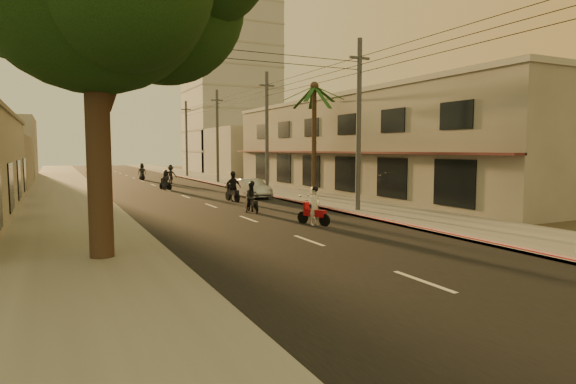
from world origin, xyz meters
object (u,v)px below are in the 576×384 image
(scooter_red, at_px, (315,207))
(scooter_far_b, at_px, (171,175))
(scooter_mid_a, at_px, (252,198))
(scooter_far_a, at_px, (166,181))
(palm_tree, at_px, (314,93))
(scooter_far_c, at_px, (142,172))
(parked_car, at_px, (252,188))
(scooter_mid_b, at_px, (233,188))

(scooter_red, relative_size, scooter_far_b, 0.93)
(scooter_mid_a, bearing_deg, scooter_far_a, 95.09)
(scooter_red, xyz_separation_m, scooter_mid_a, (-0.88, 5.14, -0.02))
(palm_tree, xyz_separation_m, scooter_far_b, (-6.09, 17.32, -6.31))
(scooter_far_b, xyz_separation_m, scooter_far_c, (-1.59, 6.69, -0.02))
(scooter_red, height_order, scooter_far_c, scooter_far_c)
(scooter_mid_a, bearing_deg, scooter_far_b, 89.21)
(palm_tree, xyz_separation_m, parked_car, (-4.08, 1.34, -6.51))
(scooter_mid_b, bearing_deg, parked_car, 35.50)
(scooter_red, height_order, scooter_far_a, scooter_red)
(parked_car, bearing_deg, scooter_far_c, 96.76)
(scooter_far_a, bearing_deg, parked_car, -87.63)
(palm_tree, height_order, parked_car, palm_tree)
(palm_tree, height_order, scooter_far_b, palm_tree)
(scooter_mid_b, distance_m, parked_car, 2.62)
(scooter_far_b, relative_size, scooter_far_c, 1.01)
(scooter_red, xyz_separation_m, scooter_far_c, (-1.64, 34.92, 0.04))
(scooter_far_a, distance_m, scooter_far_b, 7.16)
(scooter_far_b, bearing_deg, scooter_mid_b, -82.40)
(scooter_far_b, bearing_deg, scooter_far_a, -97.98)
(scooter_mid_b, bearing_deg, scooter_mid_a, -104.21)
(scooter_red, xyz_separation_m, scooter_far_b, (-0.05, 28.23, 0.06))
(scooter_red, xyz_separation_m, parked_car, (1.96, 12.25, -0.14))
(scooter_red, distance_m, scooter_far_b, 28.23)
(scooter_red, distance_m, parked_car, 12.41)
(palm_tree, bearing_deg, scooter_far_c, 107.74)
(scooter_mid_b, xyz_separation_m, scooter_far_a, (-1.95, 10.78, -0.11))
(scooter_mid_a, bearing_deg, scooter_mid_b, 82.21)
(scooter_mid_a, xyz_separation_m, scooter_mid_b, (0.86, 5.41, 0.11))
(scooter_far_a, relative_size, parked_car, 0.42)
(scooter_mid_b, relative_size, scooter_far_c, 1.06)
(scooter_far_a, height_order, scooter_far_b, scooter_far_b)
(palm_tree, xyz_separation_m, scooter_red, (-6.04, -10.91, -6.37))
(palm_tree, relative_size, scooter_far_b, 4.39)
(scooter_far_a, height_order, parked_car, scooter_far_a)
(palm_tree, xyz_separation_m, scooter_mid_b, (-6.06, -0.36, -6.28))
(scooter_mid_a, height_order, parked_car, scooter_mid_a)
(palm_tree, bearing_deg, scooter_far_a, 127.53)
(scooter_far_b, bearing_deg, scooter_red, -82.41)
(scooter_red, bearing_deg, scooter_mid_a, 77.82)
(scooter_red, relative_size, scooter_far_a, 1.05)
(scooter_mid_b, distance_m, scooter_far_a, 10.95)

